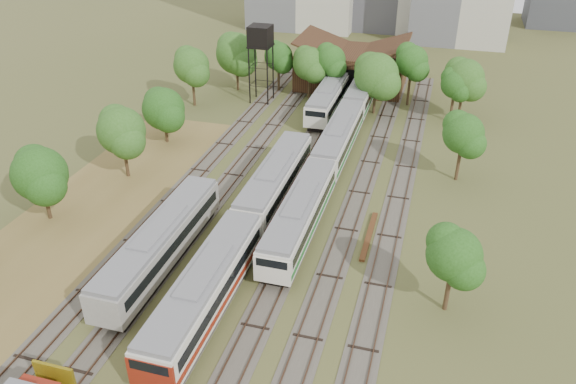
% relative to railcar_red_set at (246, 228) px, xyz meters
% --- Properties ---
extents(ground, '(240.00, 240.00, 0.00)m').
position_rel_railcar_red_set_xyz_m(ground, '(2.00, -12.44, -2.09)').
color(ground, '#475123').
rests_on(ground, ground).
extents(dry_grass_patch, '(14.00, 60.00, 0.04)m').
position_rel_railcar_red_set_xyz_m(dry_grass_patch, '(-16.00, -4.44, -2.07)').
color(dry_grass_patch, brown).
rests_on(dry_grass_patch, ground).
extents(tracks, '(24.60, 80.00, 0.19)m').
position_rel_railcar_red_set_xyz_m(tracks, '(1.33, 12.56, -2.05)').
color(tracks, '#4C473D').
rests_on(tracks, ground).
extents(railcar_red_set, '(3.19, 34.58, 3.96)m').
position_rel_railcar_red_set_xyz_m(railcar_red_set, '(0.00, 0.00, 0.00)').
color(railcar_red_set, black).
rests_on(railcar_red_set, ground).
extents(railcar_green_set, '(3.06, 52.08, 3.79)m').
position_rel_railcar_red_set_xyz_m(railcar_green_set, '(4.00, 20.89, -0.09)').
color(railcar_green_set, black).
rests_on(railcar_green_set, ground).
extents(railcar_rear, '(3.11, 16.08, 3.85)m').
position_rel_railcar_red_set_xyz_m(railcar_rear, '(0.00, 33.68, -0.06)').
color(railcar_rear, black).
rests_on(railcar_rear, ground).
extents(old_grey_coach, '(3.10, 18.00, 3.83)m').
position_rel_railcar_red_set_xyz_m(old_grey_coach, '(-6.00, -4.16, 0.00)').
color(old_grey_coach, black).
rests_on(old_grey_coach, ground).
extents(water_tower, '(3.13, 3.13, 10.85)m').
position_rel_railcar_red_set_xyz_m(water_tower, '(-10.28, 35.36, 7.05)').
color(water_tower, black).
rests_on(water_tower, ground).
extents(rail_pile_far, '(0.50, 7.95, 0.26)m').
position_rel_railcar_red_set_xyz_m(rail_pile_far, '(10.20, 4.73, -1.96)').
color(rail_pile_far, '#573218').
rests_on(rail_pile_far, ground).
extents(maintenance_shed, '(16.45, 11.55, 7.58)m').
position_rel_railcar_red_set_xyz_m(maintenance_shed, '(1.00, 45.54, 0.82)').
color(maintenance_shed, '#331B12').
rests_on(maintenance_shed, ground).
extents(tree_band_left, '(7.91, 58.40, 8.44)m').
position_rel_railcar_red_set_xyz_m(tree_band_left, '(-18.45, 3.65, 3.08)').
color(tree_band_left, '#382616').
rests_on(tree_band_left, ground).
extents(tree_band_far, '(38.30, 10.43, 8.66)m').
position_rel_railcar_red_set_xyz_m(tree_band_far, '(-0.19, 37.76, 3.46)').
color(tree_band_far, '#382616').
rests_on(tree_band_far, ground).
extents(tree_band_right, '(5.22, 42.21, 7.55)m').
position_rel_railcar_red_set_xyz_m(tree_band_right, '(17.15, 15.40, 3.13)').
color(tree_band_right, '#382616').
rests_on(tree_band_right, ground).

